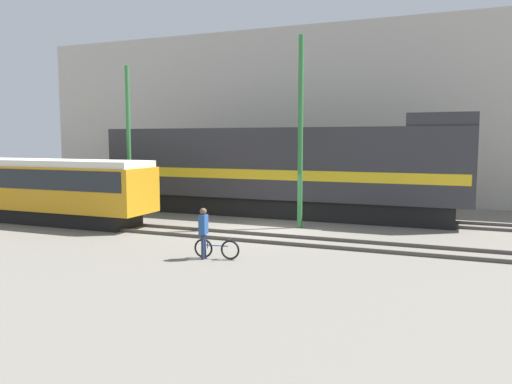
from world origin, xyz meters
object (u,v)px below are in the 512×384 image
Objects in this scene: bicycle at (217,249)px; person at (203,228)px; utility_pole_center at (300,133)px; utility_pole_left at (129,142)px; streetcar at (32,186)px; freight_locomotive at (280,170)px.

person is at bearing -153.56° from bicycle.
utility_pole_left is at bearing -180.00° from utility_pole_center.
streetcar is at bearing 162.98° from bicycle.
streetcar is 5.12m from utility_pole_left.
person is (-0.39, -0.19, 0.72)m from bicycle.
utility_pole_left is (-7.18, -3.15, 1.46)m from freight_locomotive.
utility_pole_center is (1.25, 6.96, 3.24)m from person.
utility_pole_left reaches higher than streetcar.
streetcar is 7.47× the size of person.
bicycle is 0.93× the size of person.
streetcar reaches higher than person.
person reaches higher than bicycle.
utility_pole_left reaches higher than bicycle.
utility_pole_left is at bearing 141.16° from bicycle.
freight_locomotive reaches higher than bicycle.
streetcar reaches higher than bicycle.
person is 10.99m from utility_pole_left.
freight_locomotive is 4.21m from utility_pole_center.
streetcar is 12.45m from bicycle.
freight_locomotive is 1.49× the size of streetcar.
freight_locomotive is at bearing 94.72° from person.
utility_pole_center reaches higher than streetcar.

